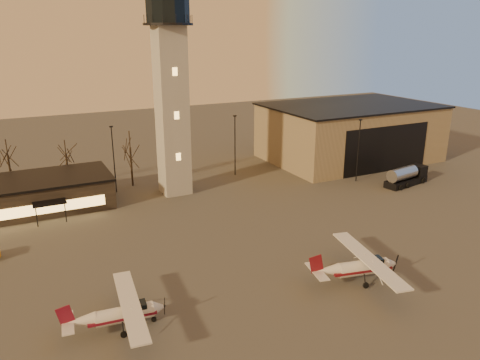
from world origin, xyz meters
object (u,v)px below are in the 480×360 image
Objects in this scene: hangar at (349,132)px; fuel_truck at (406,177)px; control_tower at (171,83)px; cessna_rear at (126,316)px; cessna_front at (364,270)px; terminal at (13,197)px.

hangar is 3.62× the size of fuel_truck.
fuel_truck is (33.81, -12.99, -15.13)m from control_tower.
hangar is 2.72× the size of cessna_rear.
fuel_truck is at bearing 25.66° from cessna_rear.
cessna_front reaches higher than fuel_truck.
control_tower is 2.90× the size of cessna_rear.
control_tower reaches higher than hangar.
fuel_truck is (26.09, 20.28, 0.04)m from cessna_front.
terminal is 57.78m from fuel_truck.
control_tower is at bearing 149.25° from fuel_truck.
hangar is at bearing 6.31° from control_tower.
cessna_rear is (-22.49, 2.76, -0.11)m from cessna_front.
fuel_truck is (48.58, 17.53, 0.14)m from cessna_rear.
terminal is 46.12m from cessna_front.
cessna_rear is (-50.77, -34.50, -4.10)m from hangar.
hangar is (36.00, 3.98, -11.17)m from control_tower.
cessna_front is 33.05m from fuel_truck.
control_tower reaches higher than cessna_front.
cessna_rear is at bearing -145.81° from hangar.
cessna_rear is at bearing -169.89° from fuel_truck.
fuel_truck is (-2.19, -16.97, -3.95)m from hangar.
hangar is 2.47× the size of cessna_front.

